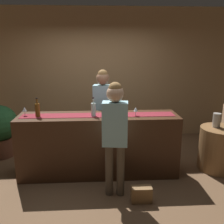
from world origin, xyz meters
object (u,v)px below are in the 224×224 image
(round_side_table, at_px, (219,149))
(bartender, at_px, (103,105))
(vase_on_side_table, at_px, (217,120))
(wine_bottle_amber, at_px, (37,110))
(wine_glass_mid_counter, at_px, (136,109))
(handbag, at_px, (141,194))
(wine_glass_near_customer, at_px, (124,109))
(customer_sipping, at_px, (115,129))
(wine_bottle_clear, at_px, (93,109))
(wine_glass_far_end, at_px, (25,109))

(round_side_table, bearing_deg, bartender, 164.52)
(bartender, xyz_separation_m, vase_on_side_table, (1.91, -0.48, -0.17))
(wine_bottle_amber, bearing_deg, vase_on_side_table, 2.76)
(wine_glass_mid_counter, relative_size, handbag, 0.51)
(bartender, relative_size, vase_on_side_table, 6.98)
(wine_glass_mid_counter, height_order, vase_on_side_table, wine_glass_mid_counter)
(wine_glass_near_customer, height_order, bartender, bartender)
(customer_sipping, bearing_deg, bartender, 102.92)
(vase_on_side_table, height_order, handbag, vase_on_side_table)
(wine_bottle_clear, relative_size, vase_on_side_table, 1.26)
(wine_glass_near_customer, distance_m, wine_glass_mid_counter, 0.19)
(round_side_table, bearing_deg, wine_glass_far_end, -179.87)
(wine_glass_far_end, distance_m, bartender, 1.36)
(wine_bottle_clear, distance_m, wine_bottle_amber, 0.86)
(wine_glass_near_customer, bearing_deg, wine_bottle_clear, -177.28)
(wine_glass_far_end, relative_size, vase_on_side_table, 0.60)
(wine_bottle_clear, bearing_deg, round_side_table, 2.45)
(wine_glass_mid_counter, bearing_deg, customer_sipping, -122.74)
(wine_bottle_clear, distance_m, handbag, 1.44)
(wine_glass_near_customer, bearing_deg, round_side_table, 2.37)
(wine_glass_far_end, height_order, round_side_table, wine_glass_far_end)
(wine_glass_far_end, distance_m, handbag, 2.18)
(handbag, bearing_deg, wine_glass_far_end, 153.02)
(vase_on_side_table, bearing_deg, bartender, 165.79)
(wine_glass_near_customer, bearing_deg, wine_bottle_amber, -179.64)
(wine_bottle_clear, bearing_deg, wine_glass_far_end, 175.54)
(bartender, bearing_deg, wine_glass_near_customer, 126.93)
(wine_bottle_clear, distance_m, wine_glass_mid_counter, 0.66)
(handbag, bearing_deg, customer_sipping, 149.62)
(wine_glass_mid_counter, bearing_deg, round_side_table, 4.29)
(wine_glass_mid_counter, distance_m, round_side_table, 1.66)
(round_side_table, bearing_deg, wine_glass_mid_counter, -175.71)
(wine_bottle_amber, xyz_separation_m, round_side_table, (3.00, 0.08, -0.75))
(vase_on_side_table, bearing_deg, customer_sipping, -157.30)
(wine_bottle_clear, bearing_deg, wine_bottle_amber, 179.07)
(wine_bottle_clear, height_order, bartender, bartender)
(wine_bottle_clear, distance_m, bartender, 0.66)
(wine_glass_near_customer, bearing_deg, customer_sipping, -106.30)
(wine_glass_far_end, relative_size, customer_sipping, 0.09)
(wine_glass_near_customer, relative_size, vase_on_side_table, 0.60)
(vase_on_side_table, bearing_deg, wine_glass_far_end, -178.70)
(wine_glass_far_end, xyz_separation_m, handbag, (1.72, -0.88, -1.00))
(bartender, height_order, customer_sipping, bartender)
(wine_bottle_amber, height_order, bartender, bartender)
(wine_glass_near_customer, distance_m, vase_on_side_table, 1.62)
(bartender, bearing_deg, wine_glass_mid_counter, 137.30)
(wine_bottle_amber, bearing_deg, wine_bottle_clear, -0.93)
(customer_sipping, bearing_deg, wine_bottle_clear, 123.52)
(wine_glass_mid_counter, xyz_separation_m, vase_on_side_table, (1.41, 0.17, -0.25))
(customer_sipping, xyz_separation_m, vase_on_side_table, (1.77, 0.74, -0.13))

